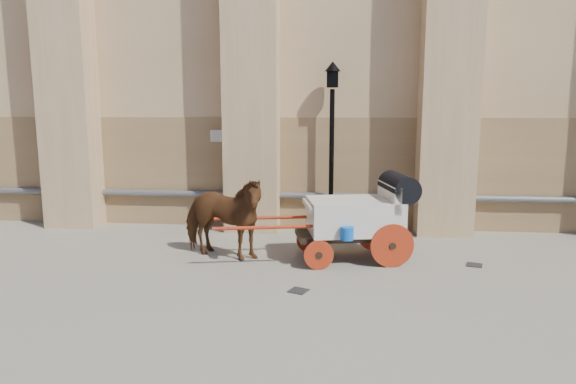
# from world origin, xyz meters

# --- Properties ---
(ground) EXTENTS (90.00, 90.00, 0.00)m
(ground) POSITION_xyz_m (0.00, 0.00, 0.00)
(ground) COLOR slate
(ground) RESTS_ON ground
(horse) EXTENTS (2.37, 1.63, 1.83)m
(horse) POSITION_xyz_m (-1.23, 0.91, 0.92)
(horse) COLOR brown
(horse) RESTS_ON ground
(carriage) EXTENTS (4.40, 1.96, 1.87)m
(carriage) POSITION_xyz_m (1.77, 1.11, 1.01)
(carriage) COLOR black
(carriage) RESTS_ON ground
(street_lamp) EXTENTS (0.41, 0.41, 4.42)m
(street_lamp) POSITION_xyz_m (1.09, 3.61, 2.36)
(street_lamp) COLOR black
(street_lamp) RESTS_ON ground
(drain_grate_near) EXTENTS (0.42, 0.42, 0.01)m
(drain_grate_near) POSITION_xyz_m (0.59, -0.98, 0.01)
(drain_grate_near) COLOR black
(drain_grate_near) RESTS_ON ground
(drain_grate_far) EXTENTS (0.40, 0.40, 0.01)m
(drain_grate_far) POSITION_xyz_m (4.14, 0.90, 0.01)
(drain_grate_far) COLOR black
(drain_grate_far) RESTS_ON ground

